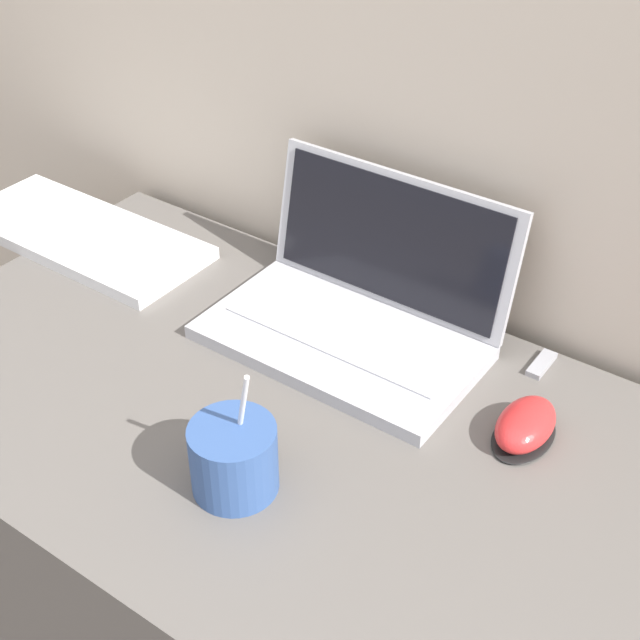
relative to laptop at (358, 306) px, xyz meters
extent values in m
cube|color=#5B5651|center=(-0.01, -0.20, -0.43)|extent=(1.08, 0.63, 0.77)
cube|color=#ADADB2|center=(0.00, -0.04, -0.04)|extent=(0.38, 0.21, 0.02)
cube|color=#B7B7BC|center=(0.00, -0.03, -0.02)|extent=(0.33, 0.12, 0.00)
cube|color=#ADADB2|center=(0.00, 0.08, 0.07)|extent=(0.38, 0.05, 0.19)
cube|color=black|center=(0.00, 0.08, 0.07)|extent=(0.35, 0.04, 0.17)
cylinder|color=#33518C|center=(0.05, -0.32, 0.00)|extent=(0.10, 0.10, 0.09)
cylinder|color=black|center=(0.05, -0.32, 0.04)|extent=(0.09, 0.09, 0.01)
cylinder|color=white|center=(0.05, -0.31, 0.06)|extent=(0.05, 0.03, 0.15)
ellipsoid|color=black|center=(0.28, -0.06, -0.04)|extent=(0.07, 0.11, 0.01)
ellipsoid|color=red|center=(0.28, -0.06, -0.02)|extent=(0.06, 0.10, 0.04)
cube|color=silver|center=(-0.50, -0.05, -0.04)|extent=(0.43, 0.18, 0.02)
cube|color=#99999E|center=(0.24, 0.08, -0.04)|extent=(0.02, 0.06, 0.01)
camera|label=1|loc=(0.54, -0.85, 0.71)|focal=50.00mm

